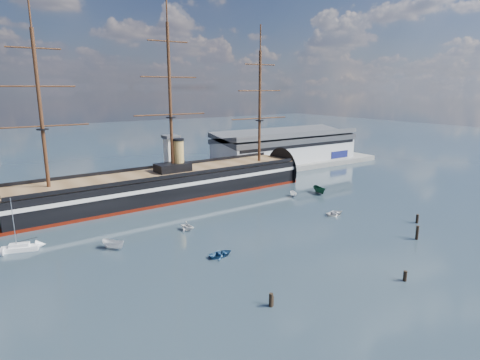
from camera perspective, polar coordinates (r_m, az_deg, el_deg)
ground at (r=107.07m, az=-3.63°, el=-4.52°), size 600.00×600.00×0.00m
quay at (r=142.30m, az=-7.46°, el=-0.18°), size 180.00×18.00×2.00m
warehouse at (r=170.22m, az=6.50°, el=4.75°), size 63.00×21.00×11.60m
quay_tower at (r=134.81m, az=-9.68°, el=3.24°), size 5.00×5.00×15.00m
warship at (r=120.63m, az=-11.07°, el=-0.74°), size 113.16×19.41×53.94m
sailboat at (r=93.30m, az=-28.87°, el=-8.41°), size 7.28×4.02×11.18m
motorboat_a at (r=86.99m, az=-17.51°, el=-9.35°), size 6.47×5.25×2.49m
motorboat_b at (r=79.87m, az=-2.69°, el=-10.78°), size 1.44×3.21×1.46m
motorboat_c at (r=122.30m, az=7.63°, el=-2.37°), size 5.18×3.78×1.96m
motorboat_d at (r=94.19m, az=-7.52°, el=-7.10°), size 6.88×4.98×2.31m
motorboat_e at (r=106.99m, az=13.40°, el=-4.87°), size 1.33×3.29×1.53m
motorboat_f at (r=127.14m, az=11.22°, el=-1.91°), size 7.44×4.20×2.81m
piling_near_left at (r=63.53m, az=4.41°, el=-17.48°), size 0.64×0.64×2.84m
piling_near_mid at (r=75.92m, az=22.36°, el=-13.13°), size 0.64×0.64×2.52m
piling_near_right at (r=96.06m, az=23.81°, el=-7.73°), size 0.64×0.64×3.78m
piling_far_right at (r=107.26m, az=23.85°, el=-5.61°), size 0.64×0.64×2.90m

